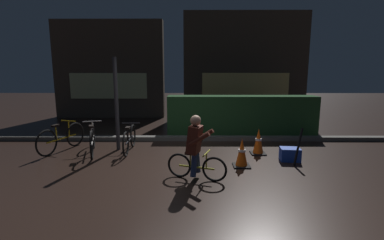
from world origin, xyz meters
TOP-DOWN VIEW (x-y plane):
  - ground_plane at (0.00, 0.00)m, footprint 40.00×40.00m
  - sidewalk_curb at (0.00, 2.20)m, footprint 12.00×0.24m
  - hedge_row at (1.80, 3.10)m, footprint 4.80×0.70m
  - storefront_left at (-3.46, 6.50)m, footprint 4.76×0.54m
  - storefront_right at (2.60, 7.20)m, footprint 5.65×0.54m
  - street_post at (-1.75, 1.20)m, footprint 0.10×0.10m
  - parked_bike_leftmost at (-3.16, 1.06)m, footprint 0.58×1.58m
  - parked_bike_left_mid at (-2.30, 0.87)m, footprint 0.58×1.63m
  - parked_bike_center_left at (-1.41, 1.05)m, footprint 0.46×1.52m
  - traffic_cone_near at (1.28, -0.10)m, footprint 0.36×0.36m
  - traffic_cone_far at (1.85, 0.84)m, footprint 0.36×0.36m
  - blue_crate at (2.47, 0.30)m, footprint 0.47×0.36m
  - cyclist at (0.28, -0.82)m, footprint 1.14×0.63m
  - closed_umbrella at (2.55, 0.05)m, footprint 0.29×0.30m

SIDE VIEW (x-z plane):
  - ground_plane at x=0.00m, z-range 0.00..0.00m
  - sidewalk_curb at x=0.00m, z-range 0.00..0.12m
  - blue_crate at x=2.47m, z-range 0.00..0.30m
  - traffic_cone_near at x=1.28m, z-range -0.01..0.61m
  - traffic_cone_far at x=1.85m, z-range -0.01..0.63m
  - parked_bike_center_left at x=-1.41m, z-range -0.03..0.67m
  - parked_bike_leftmost at x=-3.16m, z-range -0.03..0.72m
  - parked_bike_left_mid at x=-2.30m, z-range -0.04..0.74m
  - closed_umbrella at x=2.55m, z-range 0.00..0.81m
  - hedge_row at x=1.80m, z-range 0.00..1.25m
  - cyclist at x=0.28m, z-range 0.01..1.25m
  - street_post at x=-1.75m, z-range 0.00..2.40m
  - storefront_left at x=-3.46m, z-range -0.01..4.18m
  - storefront_right at x=2.60m, z-range -0.01..4.66m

